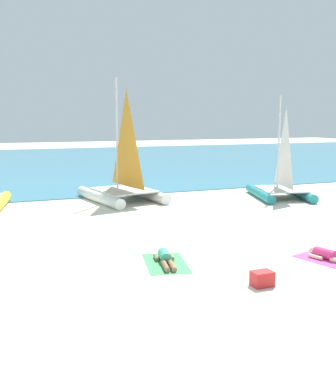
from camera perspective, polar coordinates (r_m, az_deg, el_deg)
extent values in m
plane|color=silver|center=(21.74, -4.43, -1.40)|extent=(120.00, 120.00, 0.00)
cube|color=teal|center=(43.26, -13.31, 3.60)|extent=(120.00, 40.00, 0.05)
cylinder|color=white|center=(22.02, -8.46, -0.66)|extent=(1.30, 4.51, 0.51)
cylinder|color=white|center=(23.05, -3.10, -0.14)|extent=(1.30, 4.51, 0.51)
cube|color=silver|center=(22.27, -5.49, 0.26)|extent=(2.83, 3.25, 0.06)
cylinder|color=silver|center=(22.60, -6.32, 7.11)|extent=(0.11, 0.11, 5.35)
pyramid|color=orange|center=(21.66, -5.09, 6.62)|extent=(0.48, 2.33, 4.49)
cylinder|color=teal|center=(23.55, 11.25, -0.20)|extent=(1.55, 3.83, 0.44)
cylinder|color=teal|center=(24.19, 15.87, -0.13)|extent=(1.55, 3.83, 0.44)
cube|color=silver|center=(23.64, 13.76, 0.36)|extent=(2.66, 2.96, 0.06)
cylinder|color=silver|center=(23.94, 13.54, 5.96)|extent=(0.09, 0.09, 4.61)
pyramid|color=white|center=(23.08, 14.24, 5.49)|extent=(0.64, 1.96, 3.87)
cube|color=#4CB266|center=(12.80, -0.28, -8.77)|extent=(1.48, 2.09, 0.01)
cylinder|color=#3FB28C|center=(12.94, -0.42, -7.85)|extent=(0.42, 0.67, 0.30)
sphere|color=#8C6647|center=(13.33, -0.71, -7.34)|extent=(0.22, 0.22, 0.22)
cylinder|color=#8C6647|center=(12.34, -0.35, -9.09)|extent=(0.30, 0.79, 0.14)
cylinder|color=#8C6647|center=(12.37, 0.48, -9.04)|extent=(0.30, 0.79, 0.14)
cylinder|color=#8C6647|center=(13.08, -1.49, -8.07)|extent=(0.19, 0.46, 0.10)
cylinder|color=#8C6647|center=(13.15, 0.42, -7.98)|extent=(0.19, 0.46, 0.10)
cube|color=#D84C99|center=(13.79, 19.46, -7.99)|extent=(1.55, 2.12, 0.01)
cylinder|color=#D83372|center=(13.85, 18.80, -7.21)|extent=(0.45, 0.68, 0.30)
sphere|color=beige|center=(14.07, 17.42, -6.88)|extent=(0.22, 0.22, 0.22)
cylinder|color=beige|center=(13.78, 17.73, -7.62)|extent=(0.21, 0.46, 0.10)
cylinder|color=beige|center=(14.13, 18.77, -7.26)|extent=(0.21, 0.46, 0.10)
cube|color=red|center=(11.33, 11.55, -10.43)|extent=(0.50, 0.36, 0.36)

